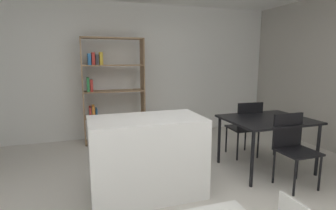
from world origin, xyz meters
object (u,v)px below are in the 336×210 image
(dining_table, at_px, (267,123))
(kitchen_island, at_px, (147,157))
(open_bookshelf, at_px, (108,89))
(dining_chair_near, at_px, (293,143))
(dining_chair_far, at_px, (246,124))

(dining_table, bearing_deg, kitchen_island, -174.59)
(open_bookshelf, height_order, dining_table, open_bookshelf)
(open_bookshelf, bearing_deg, dining_table, -45.58)
(dining_table, relative_size, dining_chair_near, 1.29)
(dining_chair_far, xyz_separation_m, dining_chair_near, (0.01, -1.00, -0.00))
(dining_table, xyz_separation_m, dining_chair_near, (-0.00, -0.50, -0.14))
(open_bookshelf, distance_m, dining_chair_near, 3.30)
(dining_chair_near, bearing_deg, dining_table, 89.44)
(kitchen_island, relative_size, dining_chair_far, 1.41)
(open_bookshelf, relative_size, dining_table, 1.69)
(open_bookshelf, height_order, dining_chair_far, open_bookshelf)
(kitchen_island, distance_m, open_bookshelf, 2.31)
(dining_chair_far, bearing_deg, dining_table, 94.61)
(kitchen_island, relative_size, dining_table, 1.11)
(dining_chair_far, bearing_deg, kitchen_island, 24.05)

